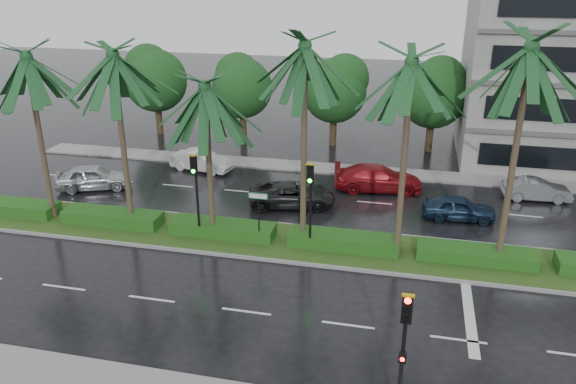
% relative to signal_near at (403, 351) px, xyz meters
% --- Properties ---
extents(ground, '(120.00, 120.00, 0.00)m').
position_rel_signal_near_xyz_m(ground, '(-6.00, 9.39, -2.50)').
color(ground, black).
rests_on(ground, ground).
extents(far_sidewalk, '(40.00, 2.00, 0.12)m').
position_rel_signal_near_xyz_m(far_sidewalk, '(-6.00, 21.39, -2.44)').
color(far_sidewalk, gray).
rests_on(far_sidewalk, ground).
extents(median, '(36.00, 4.00, 0.15)m').
position_rel_signal_near_xyz_m(median, '(-6.00, 10.39, -2.42)').
color(median, gray).
rests_on(median, ground).
extents(hedge, '(35.20, 1.40, 0.60)m').
position_rel_signal_near_xyz_m(hedge, '(-6.00, 10.39, -2.05)').
color(hedge, '#164915').
rests_on(hedge, median).
extents(lane_markings, '(34.00, 13.06, 0.01)m').
position_rel_signal_near_xyz_m(lane_markings, '(-2.96, 8.96, -2.50)').
color(lane_markings, silver).
rests_on(lane_markings, ground).
extents(palm_row, '(26.30, 4.20, 10.30)m').
position_rel_signal_near_xyz_m(palm_row, '(-7.24, 10.41, 5.63)').
color(palm_row, '#3C3022').
rests_on(palm_row, median).
extents(signal_near, '(0.34, 0.45, 4.36)m').
position_rel_signal_near_xyz_m(signal_near, '(0.00, 0.00, 0.00)').
color(signal_near, black).
rests_on(signal_near, near_sidewalk).
extents(signal_median_left, '(0.34, 0.42, 4.36)m').
position_rel_signal_near_xyz_m(signal_median_left, '(-10.00, 9.69, 0.49)').
color(signal_median_left, black).
rests_on(signal_median_left, median).
extents(signal_median_right, '(0.34, 0.42, 4.36)m').
position_rel_signal_near_xyz_m(signal_median_right, '(-4.50, 9.69, 0.49)').
color(signal_median_right, black).
rests_on(signal_median_right, median).
extents(street_sign, '(0.95, 0.09, 2.60)m').
position_rel_signal_near_xyz_m(street_sign, '(-7.00, 9.87, -0.38)').
color(street_sign, black).
rests_on(street_sign, median).
extents(bg_trees, '(32.65, 4.84, 7.00)m').
position_rel_signal_near_xyz_m(bg_trees, '(-6.53, 26.98, 1.83)').
color(bg_trees, '#392E19').
rests_on(bg_trees, ground).
extents(car_silver, '(3.26, 4.68, 1.48)m').
position_rel_signal_near_xyz_m(car_silver, '(-18.71, 14.84, -1.76)').
color(car_silver, '#B4B7BD').
rests_on(car_silver, ground).
extents(car_white, '(2.12, 4.29, 1.35)m').
position_rel_signal_near_xyz_m(car_white, '(-13.57, 19.36, -1.83)').
color(car_white, silver).
rests_on(car_white, ground).
extents(car_darkgrey, '(3.28, 5.20, 1.34)m').
position_rel_signal_near_xyz_m(car_darkgrey, '(-6.50, 14.98, -1.83)').
color(car_darkgrey, black).
rests_on(car_darkgrey, ground).
extents(car_red, '(2.82, 5.47, 1.52)m').
position_rel_signal_near_xyz_m(car_red, '(-2.00, 18.42, -1.74)').
color(car_red, maroon).
rests_on(car_red, ground).
extents(car_blue, '(1.75, 3.87, 1.29)m').
position_rel_signal_near_xyz_m(car_blue, '(2.50, 15.18, -1.86)').
color(car_blue, '#152741').
rests_on(car_blue, ground).
extents(car_grey, '(1.57, 3.84, 1.24)m').
position_rel_signal_near_xyz_m(car_grey, '(7.00, 18.95, -1.89)').
color(car_grey, slate).
rests_on(car_grey, ground).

